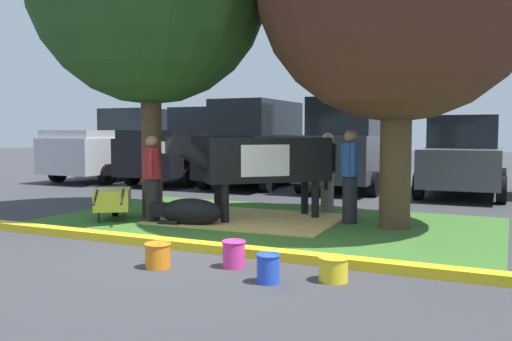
{
  "coord_description": "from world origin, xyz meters",
  "views": [
    {
      "loc": [
        3.97,
        -6.18,
        1.63
      ],
      "look_at": [
        -0.34,
        2.88,
        0.9
      ],
      "focal_mm": 37.79,
      "sensor_mm": 36.0,
      "label": 1
    }
  ],
  "objects_px": {
    "bucket_blue": "(268,268)",
    "suv_dark_grey": "(352,144)",
    "bucket_orange": "(158,255)",
    "pickup_truck_maroon": "(192,147)",
    "person_visitor_far": "(350,174)",
    "person_handler": "(152,177)",
    "cow_holstein": "(261,160)",
    "person_visitor_near": "(328,171)",
    "bucket_yellow": "(333,268)",
    "sedan_red": "(464,157)",
    "pickup_truck_black": "(120,146)",
    "wheelbarrow": "(113,200)",
    "calf_lying": "(189,212)",
    "suv_black": "(258,143)",
    "bucket_pink": "(234,253)"
  },
  "relations": [
    {
      "from": "wheelbarrow",
      "to": "cow_holstein",
      "type": "bearing_deg",
      "value": 26.39
    },
    {
      "from": "person_visitor_far",
      "to": "bucket_pink",
      "type": "height_order",
      "value": "person_visitor_far"
    },
    {
      "from": "person_visitor_far",
      "to": "sedan_red",
      "type": "height_order",
      "value": "sedan_red"
    },
    {
      "from": "person_visitor_far",
      "to": "bucket_yellow",
      "type": "bearing_deg",
      "value": -77.11
    },
    {
      "from": "calf_lying",
      "to": "sedan_red",
      "type": "distance_m",
      "value": 7.9
    },
    {
      "from": "suv_black",
      "to": "bucket_yellow",
      "type": "bearing_deg",
      "value": -60.16
    },
    {
      "from": "bucket_orange",
      "to": "pickup_truck_maroon",
      "type": "height_order",
      "value": "pickup_truck_maroon"
    },
    {
      "from": "pickup_truck_black",
      "to": "suv_dark_grey",
      "type": "bearing_deg",
      "value": 0.93
    },
    {
      "from": "cow_holstein",
      "to": "calf_lying",
      "type": "height_order",
      "value": "cow_holstein"
    },
    {
      "from": "bucket_blue",
      "to": "pickup_truck_black",
      "type": "relative_size",
      "value": 0.06
    },
    {
      "from": "cow_holstein",
      "to": "person_visitor_near",
      "type": "height_order",
      "value": "person_visitor_near"
    },
    {
      "from": "bucket_pink",
      "to": "pickup_truck_maroon",
      "type": "xyz_separation_m",
      "value": [
        -6.42,
        9.29,
        0.94
      ]
    },
    {
      "from": "person_visitor_near",
      "to": "bucket_blue",
      "type": "bearing_deg",
      "value": -79.25
    },
    {
      "from": "cow_holstein",
      "to": "person_handler",
      "type": "height_order",
      "value": "cow_holstein"
    },
    {
      "from": "cow_holstein",
      "to": "sedan_red",
      "type": "height_order",
      "value": "sedan_red"
    },
    {
      "from": "calf_lying",
      "to": "person_handler",
      "type": "xyz_separation_m",
      "value": [
        -0.75,
        -0.04,
        0.59
      ]
    },
    {
      "from": "person_handler",
      "to": "sedan_red",
      "type": "xyz_separation_m",
      "value": [
        4.64,
        6.87,
        0.15
      ]
    },
    {
      "from": "pickup_truck_black",
      "to": "calf_lying",
      "type": "bearing_deg",
      "value": -43.68
    },
    {
      "from": "bucket_yellow",
      "to": "suv_dark_grey",
      "type": "xyz_separation_m",
      "value": [
        -2.34,
        9.2,
        1.13
      ]
    },
    {
      "from": "calf_lying",
      "to": "bucket_yellow",
      "type": "bearing_deg",
      "value": -34.45
    },
    {
      "from": "cow_holstein",
      "to": "suv_black",
      "type": "distance_m",
      "value": 6.25
    },
    {
      "from": "person_visitor_near",
      "to": "suv_dark_grey",
      "type": "bearing_deg",
      "value": 99.64
    },
    {
      "from": "calf_lying",
      "to": "pickup_truck_black",
      "type": "xyz_separation_m",
      "value": [
        -7.14,
        6.82,
        0.88
      ]
    },
    {
      "from": "bucket_blue",
      "to": "suv_dark_grey",
      "type": "xyz_separation_m",
      "value": [
        -1.72,
        9.57,
        1.1
      ]
    },
    {
      "from": "pickup_truck_black",
      "to": "bucket_yellow",
      "type": "bearing_deg",
      "value": -41.04
    },
    {
      "from": "bucket_blue",
      "to": "suv_dark_grey",
      "type": "relative_size",
      "value": 0.07
    },
    {
      "from": "bucket_pink",
      "to": "bucket_blue",
      "type": "bearing_deg",
      "value": -33.37
    },
    {
      "from": "pickup_truck_black",
      "to": "sedan_red",
      "type": "height_order",
      "value": "pickup_truck_black"
    },
    {
      "from": "bucket_orange",
      "to": "sedan_red",
      "type": "xyz_separation_m",
      "value": [
        2.69,
        9.42,
        0.83
      ]
    },
    {
      "from": "wheelbarrow",
      "to": "suv_dark_grey",
      "type": "xyz_separation_m",
      "value": [
        2.49,
        7.1,
        0.88
      ]
    },
    {
      "from": "bucket_pink",
      "to": "suv_dark_grey",
      "type": "relative_size",
      "value": 0.07
    },
    {
      "from": "calf_lying",
      "to": "person_visitor_near",
      "type": "distance_m",
      "value": 2.99
    },
    {
      "from": "pickup_truck_black",
      "to": "cow_holstein",
      "type": "bearing_deg",
      "value": -35.69
    },
    {
      "from": "calf_lying",
      "to": "pickup_truck_maroon",
      "type": "relative_size",
      "value": 0.25
    },
    {
      "from": "person_visitor_far",
      "to": "person_handler",
      "type": "bearing_deg",
      "value": -156.32
    },
    {
      "from": "person_visitor_far",
      "to": "sedan_red",
      "type": "distance_m",
      "value": 5.66
    },
    {
      "from": "cow_holstein",
      "to": "suv_dark_grey",
      "type": "distance_m",
      "value": 5.9
    },
    {
      "from": "calf_lying",
      "to": "pickup_truck_black",
      "type": "relative_size",
      "value": 0.25
    },
    {
      "from": "pickup_truck_black",
      "to": "suv_black",
      "type": "distance_m",
      "value": 5.3
    },
    {
      "from": "bucket_yellow",
      "to": "sedan_red",
      "type": "distance_m",
      "value": 9.14
    },
    {
      "from": "person_handler",
      "to": "wheelbarrow",
      "type": "relative_size",
      "value": 1.06
    },
    {
      "from": "sedan_red",
      "to": "bucket_orange",
      "type": "bearing_deg",
      "value": -105.92
    },
    {
      "from": "cow_holstein",
      "to": "pickup_truck_black",
      "type": "xyz_separation_m",
      "value": [
        -8.02,
        5.76,
        0.01
      ]
    },
    {
      "from": "bucket_pink",
      "to": "sedan_red",
      "type": "xyz_separation_m",
      "value": [
        1.87,
        9.02,
        0.81
      ]
    },
    {
      "from": "bucket_orange",
      "to": "wheelbarrow",
      "type": "bearing_deg",
      "value": 138.35
    },
    {
      "from": "person_visitor_far",
      "to": "suv_dark_grey",
      "type": "height_order",
      "value": "suv_dark_grey"
    },
    {
      "from": "bucket_pink",
      "to": "suv_dark_grey",
      "type": "bearing_deg",
      "value": 96.75
    },
    {
      "from": "pickup_truck_maroon",
      "to": "bucket_orange",
      "type": "bearing_deg",
      "value": -59.94
    },
    {
      "from": "cow_holstein",
      "to": "person_visitor_near",
      "type": "xyz_separation_m",
      "value": [
        0.84,
        1.3,
        -0.25
      ]
    },
    {
      "from": "bucket_yellow",
      "to": "cow_holstein",
      "type": "bearing_deg",
      "value": 125.97
    }
  ]
}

